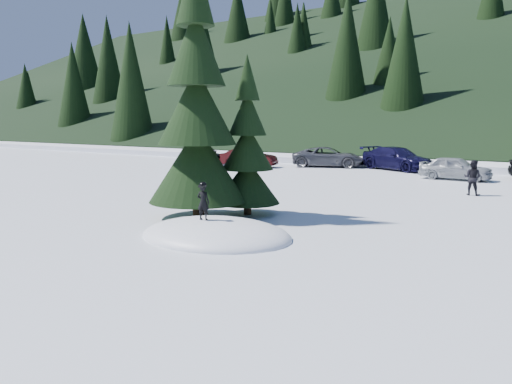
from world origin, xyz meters
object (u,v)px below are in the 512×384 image
Objects in this scene: car_2 at (328,157)px; car_3 at (397,159)px; child_skier at (203,202)px; spruce_short at (247,153)px; adult_0 at (472,178)px; car_4 at (456,168)px; car_0 at (204,154)px; spruce_tall at (197,116)px; car_1 at (249,158)px.

car_3 reaches higher than car_2.
child_skier is 0.19× the size of car_3.
spruce_short is 5.47× the size of child_skier.
spruce_short is 10.69m from adult_0.
car_4 is (3.42, 14.72, -1.46)m from spruce_short.
car_3 is (-1.05, 18.32, -1.35)m from spruce_short.
child_skier is 24.17m from car_0.
car_0 is at bearing 85.87° from car_2.
car_3 is 5.74m from car_4.
adult_0 is at bearing -149.84° from car_2.
spruce_short reaches higher than car_2.
adult_0 reaches higher than child_skier.
car_0 is 14.08m from car_3.
spruce_tall reaches higher than car_4.
spruce_tall is 1.60× the size of spruce_short.
car_0 is 1.08× the size of car_1.
car_3 is 1.37× the size of car_4.
child_skier is 0.25× the size of car_1.
car_3 is at bearing 93.27° from spruce_short.
spruce_tall is 1.67× the size of car_3.
spruce_tall is at bearing 167.39° from car_4.
car_4 is at bearing 74.66° from spruce_tall.
spruce_tall reaches higher than car_1.
spruce_short is 18.82m from car_2.
car_4 is at bearing -109.67° from child_skier.
car_0 is (-20.12, 5.86, -0.04)m from adult_0.
car_2 is (4.53, 3.21, 0.04)m from car_1.
car_4 is at bearing -66.78° from car_0.
spruce_short is 1.08× the size of car_2.
car_2 is (-4.78, 19.26, -2.63)m from spruce_tall.
spruce_short is at bearing 54.46° from spruce_tall.
spruce_short is 17.96m from car_1.
car_3 reaches higher than child_skier.
adult_0 is at bearing -122.76° from car_1.
spruce_tall is 19.89m from car_3.
car_3 is at bearing -52.26° from car_0.
adult_0 reaches higher than car_2.
spruce_tall reaches higher than adult_0.
spruce_tall is 2.11m from spruce_short.
car_1 is (-10.30, 14.64, -1.46)m from spruce_short.
car_0 is 9.40m from car_2.
car_1 is (-9.30, 16.04, -2.67)m from spruce_tall.
child_skier is at bearing 175.68° from car_2.
spruce_short is at bearing -158.29° from car_1.
car_1 is at bearing 93.05° from car_4.
spruce_short is 21.07m from car_0.
spruce_tall is 2.19× the size of car_1.
spruce_tall is 1.73× the size of car_2.
spruce_tall is at bearing -163.31° from car_1.
spruce_tall reaches higher than child_skier.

